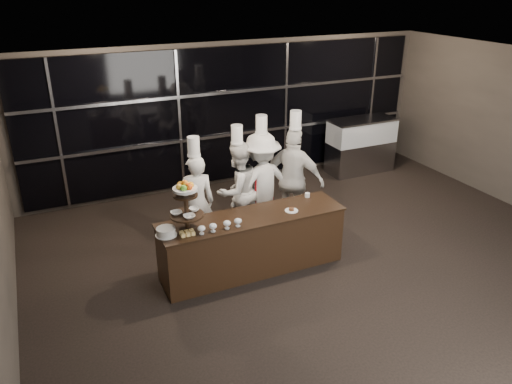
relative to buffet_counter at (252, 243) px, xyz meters
name	(u,v)px	position (x,y,z in m)	size (l,w,h in m)	color
room	(382,206)	(1.15, -1.50, 1.03)	(10.00, 10.00, 10.00)	black
window_wall	(234,115)	(1.15, 3.44, 1.04)	(8.60, 0.10, 2.80)	black
buffet_counter	(252,243)	(0.00, 0.00, 0.00)	(2.84, 0.74, 0.92)	black
display_stand	(186,202)	(-1.00, 0.00, 0.87)	(0.48, 0.48, 0.74)	black
compotes	(220,225)	(-0.59, -0.22, 0.54)	(0.65, 0.11, 0.12)	silver
layer_cake	(166,232)	(-1.32, -0.05, 0.51)	(0.30, 0.30, 0.11)	white
pastry_squares	(187,233)	(-1.06, -0.17, 0.48)	(0.19, 0.13, 0.05)	#FFD87C
small_plate	(291,210)	(0.61, -0.10, 0.47)	(0.20, 0.20, 0.05)	white
chef_cup	(307,195)	(1.09, 0.25, 0.49)	(0.08, 0.08, 0.07)	white
display_case	(361,143)	(3.99, 2.80, 0.22)	(1.53, 0.67, 1.24)	#A5A5AA
chef_a	(196,202)	(-0.54, 0.98, 0.38)	(0.64, 0.47, 1.94)	white
chef_b	(238,190)	(0.24, 1.11, 0.39)	(0.97, 0.85, 1.99)	white
chef_c	(261,183)	(0.66, 1.09, 0.45)	(1.27, 0.86, 2.11)	white
chef_d	(294,179)	(1.22, 0.96, 0.48)	(1.07, 1.11, 2.16)	white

